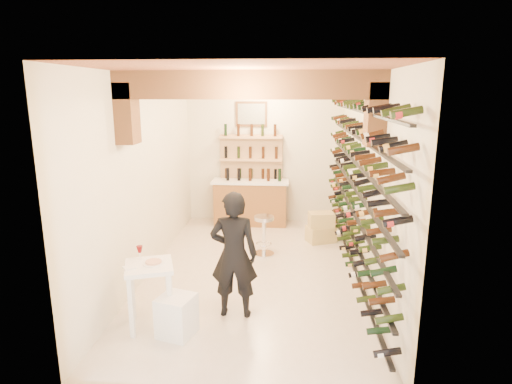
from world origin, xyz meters
TOP-DOWN VIEW (x-y plane):
  - ground at (0.00, 0.00)m, footprint 6.00×6.00m
  - room_shell at (0.00, -0.26)m, footprint 3.52×6.02m
  - wine_rack at (1.53, 0.00)m, footprint 0.32×5.70m
  - back_counter at (-0.30, 2.65)m, footprint 1.70×0.62m
  - back_shelving at (-0.30, 2.89)m, footprint 1.40×0.31m
  - tasting_table at (-1.19, -1.76)m, footprint 0.73×0.73m
  - white_stool at (-0.81, -1.96)m, footprint 0.50×0.50m
  - person at (-0.16, -1.42)m, footprint 0.63×0.41m
  - chrome_barstool at (0.11, 0.78)m, footprint 0.38×0.38m
  - crate_lower at (1.21, 1.57)m, footprint 0.63×0.54m
  - crate_upper at (1.21, 1.57)m, footprint 0.53×0.40m

SIDE VIEW (x-z plane):
  - ground at x=0.00m, z-range 0.00..0.00m
  - crate_lower at x=1.21m, z-range 0.00..0.32m
  - white_stool at x=-0.81m, z-range 0.00..0.51m
  - chrome_barstool at x=0.11m, z-range 0.06..0.80m
  - crate_upper at x=1.21m, z-range 0.32..0.60m
  - back_counter at x=-0.30m, z-range -0.11..1.18m
  - tasting_table at x=-1.19m, z-range 0.18..1.19m
  - person at x=-0.16m, z-range 0.00..1.71m
  - back_shelving at x=-0.30m, z-range -0.19..2.53m
  - wine_rack at x=1.53m, z-range 0.27..2.83m
  - room_shell at x=0.00m, z-range 0.65..3.86m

